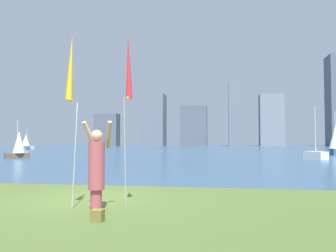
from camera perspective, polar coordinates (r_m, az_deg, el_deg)
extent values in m
cube|color=#2D4C6B|center=(69.88, 6.42, -3.82)|extent=(120.00, 117.39, 0.12)
cube|color=#232D14|center=(11.72, -8.31, -10.02)|extent=(120.00, 0.70, 0.02)
cylinder|color=#B24C59|center=(7.77, -11.98, -12.00)|extent=(0.25, 0.25, 0.44)
cylinder|color=#B24C59|center=(7.69, -11.93, -6.49)|extent=(0.36, 0.36, 1.05)
sphere|color=#D1A889|center=(7.67, -11.89, -1.61)|extent=(0.25, 0.25, 0.25)
cylinder|color=#D1A889|center=(7.89, -13.05, -1.43)|extent=(0.26, 0.41, 0.61)
cylinder|color=#D1A889|center=(7.73, -9.91, -1.44)|extent=(0.26, 0.41, 0.61)
cylinder|color=#B2B2B7|center=(8.07, -15.39, -4.61)|extent=(0.02, 0.23, 2.40)
cone|color=yellow|center=(7.99, -16.05, 9.48)|extent=(0.16, 0.29, 1.51)
sphere|color=yellow|center=(7.93, -15.92, 4.06)|extent=(0.06, 0.06, 0.06)
cylinder|color=#B2B2B7|center=(7.65, -7.25, -4.43)|extent=(0.02, 0.22, 2.49)
cone|color=red|center=(8.09, -6.64, 9.96)|extent=(0.16, 0.28, 1.52)
sphere|color=yellow|center=(7.90, -6.79, 4.71)|extent=(0.06, 0.06, 0.06)
cube|color=olive|center=(6.69, -11.76, -14.52)|extent=(0.22, 0.20, 0.22)
cube|color=brown|center=(32.92, -24.06, -4.56)|extent=(1.90, 1.86, 0.45)
cylinder|color=silver|center=(32.90, -24.00, -1.62)|extent=(0.06, 0.06, 2.93)
cone|color=white|center=(32.92, -23.76, -2.45)|extent=(1.44, 1.44, 1.99)
cube|color=white|center=(65.48, -22.65, -3.39)|extent=(1.40, 2.93, 0.65)
cylinder|color=silver|center=(65.47, -22.62, -1.75)|extent=(0.09, 0.09, 3.10)
cone|color=silver|center=(65.33, -22.78, -2.20)|extent=(1.84, 1.84, 2.06)
cube|color=#2D6084|center=(41.45, 26.35, -3.89)|extent=(1.19, 2.85, 0.70)
cylinder|color=silver|center=(41.45, 26.28, -0.58)|extent=(0.08, 0.08, 4.09)
cone|color=white|center=(41.23, 26.35, -1.61)|extent=(1.56, 1.56, 2.59)
cube|color=white|center=(30.48, 23.58, -4.56)|extent=(1.62, 2.21, 0.65)
cylinder|color=silver|center=(30.47, 23.51, -0.50)|extent=(0.06, 0.06, 3.67)
cube|color=#565B66|center=(109.87, -10.21, -0.65)|extent=(7.37, 4.23, 10.15)
cube|color=slate|center=(111.00, -2.52, 1.01)|extent=(7.79, 7.16, 16.79)
cube|color=#565B66|center=(103.92, 4.37, 0.00)|extent=(7.99, 4.15, 12.24)
cube|color=slate|center=(104.00, 11.16, 2.00)|extent=(3.70, 7.20, 19.35)
cube|color=gray|center=(110.15, 16.97, 0.93)|extent=(7.21, 5.35, 15.97)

